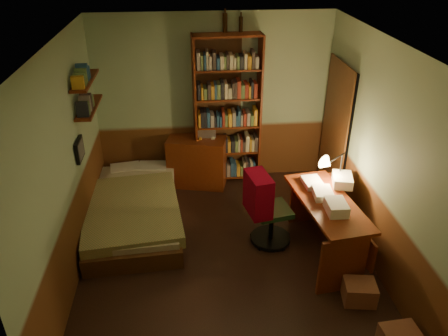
{
  "coord_description": "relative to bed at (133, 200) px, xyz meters",
  "views": [
    {
      "loc": [
        -0.42,
        -4.25,
        3.6
      ],
      "look_at": [
        0.0,
        0.25,
        1.1
      ],
      "focal_mm": 35.0,
      "sensor_mm": 36.0,
      "label": 1
    }
  ],
  "objects": [
    {
      "name": "floor",
      "position": [
        1.19,
        -0.85,
        -0.33
      ],
      "size": [
        3.5,
        4.0,
        0.02
      ],
      "primitive_type": "cube",
      "color": "black",
      "rests_on": "ground"
    },
    {
      "name": "ceiling",
      "position": [
        1.19,
        -0.85,
        2.29
      ],
      "size": [
        3.5,
        4.0,
        0.02
      ],
      "primitive_type": "cube",
      "color": "silver",
      "rests_on": "wall_back"
    },
    {
      "name": "wall_back",
      "position": [
        1.19,
        1.16,
        0.98
      ],
      "size": [
        3.5,
        0.02,
        2.6
      ],
      "primitive_type": "cube",
      "color": "#8AA37D",
      "rests_on": "ground"
    },
    {
      "name": "wall_left",
      "position": [
        -0.57,
        -0.85,
        0.98
      ],
      "size": [
        0.02,
        4.0,
        2.6
      ],
      "primitive_type": "cube",
      "color": "#8AA37D",
      "rests_on": "ground"
    },
    {
      "name": "wall_right",
      "position": [
        2.95,
        -0.85,
        0.98
      ],
      "size": [
        0.02,
        4.0,
        2.6
      ],
      "primitive_type": "cube",
      "color": "#8AA37D",
      "rests_on": "ground"
    },
    {
      "name": "wall_front",
      "position": [
        1.19,
        -2.86,
        0.98
      ],
      "size": [
        3.5,
        0.02,
        2.6
      ],
      "primitive_type": "cube",
      "color": "#8AA37D",
      "rests_on": "ground"
    },
    {
      "name": "doorway",
      "position": [
        2.91,
        0.45,
        0.68
      ],
      "size": [
        0.06,
        0.9,
        2.0
      ],
      "primitive_type": "cube",
      "color": "black",
      "rests_on": "ground"
    },
    {
      "name": "door_trim",
      "position": [
        2.88,
        0.45,
        0.68
      ],
      "size": [
        0.02,
        0.98,
        2.08
      ],
      "primitive_type": "cube",
      "color": "#402410",
      "rests_on": "ground"
    },
    {
      "name": "bed",
      "position": [
        0.0,
        0.0,
        0.0
      ],
      "size": [
        1.3,
        2.24,
        0.65
      ],
      "primitive_type": "cube",
      "rotation": [
        0.0,
        0.0,
        0.06
      ],
      "color": "olive",
      "rests_on": "ground"
    },
    {
      "name": "dresser",
      "position": [
        0.91,
        0.91,
        0.07
      ],
      "size": [
        0.96,
        0.63,
        0.79
      ],
      "primitive_type": "cube",
      "rotation": [
        0.0,
        0.0,
        -0.23
      ],
      "color": "#59200C",
      "rests_on": "ground"
    },
    {
      "name": "mini_stereo",
      "position": [
        1.07,
        1.04,
        0.54
      ],
      "size": [
        0.3,
        0.24,
        0.16
      ],
      "primitive_type": "cube",
      "rotation": [
        0.0,
        0.0,
        -0.07
      ],
      "color": "#B2B2B7",
      "rests_on": "dresser"
    },
    {
      "name": "bookshelf",
      "position": [
        1.39,
        1.0,
        0.84
      ],
      "size": [
        1.01,
        0.38,
        2.32
      ],
      "primitive_type": "cube",
      "rotation": [
        0.0,
        0.0,
        0.07
      ],
      "color": "#59200C",
      "rests_on": "ground"
    },
    {
      "name": "bottle_left",
      "position": [
        1.37,
        1.1,
        2.12
      ],
      "size": [
        0.09,
        0.09,
        0.26
      ],
      "primitive_type": "cylinder",
      "rotation": [
        0.0,
        0.0,
        -0.4
      ],
      "color": "black",
      "rests_on": "bookshelf"
    },
    {
      "name": "bottle_right",
      "position": [
        1.59,
        1.1,
        2.1
      ],
      "size": [
        0.07,
        0.07,
        0.21
      ],
      "primitive_type": "cylinder",
      "rotation": [
        0.0,
        0.0,
        0.26
      ],
      "color": "black",
      "rests_on": "bookshelf"
    },
    {
      "name": "desk",
      "position": [
        2.4,
        -0.9,
        0.05
      ],
      "size": [
        0.77,
        1.47,
        0.75
      ],
      "primitive_type": "cube",
      "rotation": [
        0.0,
        0.0,
        0.14
      ],
      "color": "#59200C",
      "rests_on": "ground"
    },
    {
      "name": "paper_stack",
      "position": [
        2.69,
        -0.54,
        0.49
      ],
      "size": [
        0.3,
        0.36,
        0.13
      ],
      "primitive_type": "cube",
      "rotation": [
        0.0,
        0.0,
        -0.23
      ],
      "color": "silver",
      "rests_on": "desk"
    },
    {
      "name": "desk_lamp",
      "position": [
        2.69,
        -0.43,
        0.74
      ],
      "size": [
        0.21,
        0.21,
        0.62
      ],
      "primitive_type": "cone",
      "rotation": [
        0.0,
        0.0,
        -0.1
      ],
      "color": "black",
      "rests_on": "desk"
    },
    {
      "name": "office_chair",
      "position": [
        1.8,
        -0.63,
        0.13
      ],
      "size": [
        0.52,
        0.48,
        0.91
      ],
      "primitive_type": "cube",
      "rotation": [
        0.0,
        0.0,
        0.2
      ],
      "color": "#265329",
      "rests_on": "ground"
    },
    {
      "name": "red_jacket",
      "position": [
        1.79,
        -0.83,
        0.85
      ],
      "size": [
        0.4,
        0.51,
        0.53
      ],
      "primitive_type": "cube",
      "rotation": [
        0.0,
        0.0,
        0.42
      ],
      "color": "maroon",
      "rests_on": "office_chair"
    },
    {
      "name": "wall_shelf_lower",
      "position": [
        -0.45,
        0.25,
        1.28
      ],
      "size": [
        0.2,
        0.9,
        0.03
      ],
      "primitive_type": "cube",
      "color": "#59200C",
      "rests_on": "wall_left"
    },
    {
      "name": "wall_shelf_upper",
      "position": [
        -0.45,
        0.25,
        1.63
      ],
      "size": [
        0.2,
        0.9,
        0.03
      ],
      "primitive_type": "cube",
      "color": "#59200C",
      "rests_on": "wall_left"
    },
    {
      "name": "framed_picture",
      "position": [
        -0.53,
        -0.25,
        0.93
      ],
      "size": [
        0.04,
        0.32,
        0.26
      ],
      "primitive_type": "cube",
      "color": "black",
      "rests_on": "wall_left"
    },
    {
      "name": "cardboard_box_b",
      "position": [
        2.56,
        -1.76,
        -0.2
      ],
      "size": [
        0.38,
        0.33,
        0.24
      ],
      "primitive_type": "cube",
      "rotation": [
        0.0,
        0.0,
        -0.16
      ],
      "color": "#93563D",
      "rests_on": "ground"
    }
  ]
}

